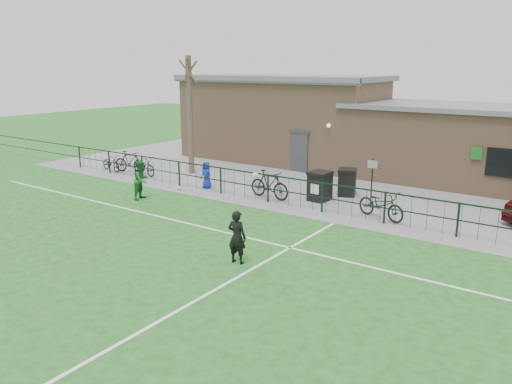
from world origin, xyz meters
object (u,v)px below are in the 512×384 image
Objects in this scene: bare_tree at (190,116)px; bicycle_c at (144,166)px; wheelie_bin_left at (320,187)px; outfield_player at (141,180)px; bicycle_e at (381,205)px; spectator_child at (206,175)px; sign_post at (372,183)px; bicycle_a at (111,163)px; bicycle_d at (269,184)px; ball_ground at (179,188)px; bicycle_b at (130,162)px; wheelie_bin_right at (347,183)px.

bicycle_c is (-1.62, -1.82, -2.48)m from bare_tree.
outfield_player reaches higher than wheelie_bin_left.
spectator_child is (-8.35, -0.09, 0.09)m from bicycle_e.
bicycle_a is (-14.12, -1.31, -0.56)m from sign_post.
wheelie_bin_left is 0.69× the size of outfield_player.
bicycle_d is at bearing 107.23° from bicycle_e.
bicycle_d is at bearing 7.57° from spectator_child.
wheelie_bin_left is 6.44m from ball_ground.
outfield_player is at bearing -123.22° from bicycle_c.
sign_post is 13.05m from bicycle_b.
outfield_player is at bearing -70.70° from bare_tree.
sign_post is (1.60, -1.21, 0.46)m from wheelie_bin_right.
wheelie_bin_right is 6.37m from spectator_child.
bare_tree is at bearing -67.96° from bicycle_b.
bare_tree reaches higher than bicycle_d.
bicycle_c is 1.14× the size of outfield_player.
outfield_player is at bearing -97.91° from ball_ground.
bare_tree is 4.84× the size of spectator_child.
outfield_player is (5.60, -2.96, 0.37)m from bicycle_a.
bicycle_b is at bearing 99.24° from bicycle_c.
bicycle_b reaches higher than bicycle_e.
sign_post reaches higher than bicycle_d.
outfield_player is (4.50, -3.29, 0.23)m from bicycle_b.
wheelie_bin_right is 8.82m from outfield_player.
wheelie_bin_left is 0.57× the size of bicycle_d.
bicycle_e is at bearing -102.25° from bicycle_b.
outfield_player reaches higher than bicycle_b.
bicycle_d is 9.64× the size of ball_ground.
spectator_child is at bearing -176.31° from wheelie_bin_right.
bare_tree is 3.63× the size of outfield_player.
wheelie_bin_right is 0.88× the size of spectator_child.
spectator_child reaches higher than bicycle_c.
bicycle_c is 4.46m from spectator_child.
bicycle_c is 7.84m from bicycle_d.
bicycle_e is (11.18, -2.00, -2.45)m from bare_tree.
wheelie_bin_left is 3.21m from bicycle_e.
outfield_player is (-8.51, -4.27, -0.19)m from sign_post.
bicycle_e is at bearing 7.10° from ball_ground.
spectator_child is (4.45, -0.28, 0.12)m from bicycle_c.
bicycle_e is (12.80, -0.19, 0.04)m from bicycle_c.
wheelie_bin_left is 2.23m from sign_post.
bare_tree is 28.67× the size of ball_ground.
bicycle_a is 1.17m from bicycle_b.
bicycle_a reaches higher than ball_ground.
bicycle_d is (-1.90, -0.94, 0.03)m from wheelie_bin_left.
bicycle_a is 10.04m from bicycle_d.
spectator_child is (-3.39, -0.13, 0.01)m from bicycle_d.
bicycle_d is 3.39m from spectator_child.
sign_post is 1.20× the size of bicycle_a.
ball_ground is (-6.07, -2.11, -0.49)m from wheelie_bin_left.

